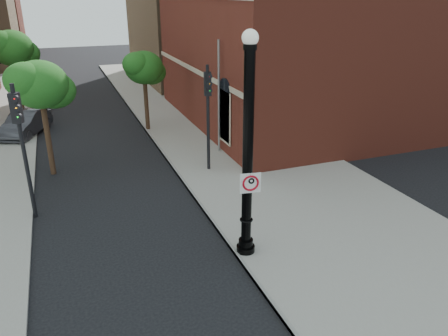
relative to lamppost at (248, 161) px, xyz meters
name	(u,v)px	position (x,y,z in m)	size (l,w,h in m)	color
ground	(176,277)	(-2.36, -0.38, -3.16)	(120.00, 120.00, 0.00)	black
sidewalk_right	(236,145)	(3.64, 9.62, -3.10)	(8.00, 60.00, 0.12)	gray
curb_edge	(164,154)	(-0.31, 9.62, -3.09)	(0.10, 60.00, 0.14)	gray
brick_wall_building	(358,16)	(13.64, 13.62, 3.10)	(22.30, 16.30, 12.50)	maroon
lamppost	(248,161)	(0.00, 0.00, 0.00)	(0.58, 0.58, 6.84)	black
no_parking_sign	(250,183)	(0.03, -0.17, -0.62)	(0.62, 0.14, 0.63)	white
parked_car	(26,123)	(-6.88, 15.81, -2.46)	(1.48, 4.24, 1.40)	#313136
traffic_signal_left	(20,131)	(-6.26, 5.02, 0.17)	(0.38, 0.43, 4.93)	black
traffic_signal_right	(208,102)	(1.16, 6.91, 0.11)	(0.35, 0.42, 4.85)	black
utility_pole	(219,99)	(2.44, 9.01, -0.34)	(0.11, 0.11, 5.64)	#999999
street_tree_a	(41,86)	(-5.54, 9.19, 0.86)	(2.83, 2.55, 5.09)	black
street_tree_b	(13,49)	(-7.19, 20.17, 1.20)	(3.07, 2.77, 5.53)	black
street_tree_c	(144,68)	(-0.15, 14.19, 0.50)	(2.58, 2.33, 4.64)	black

